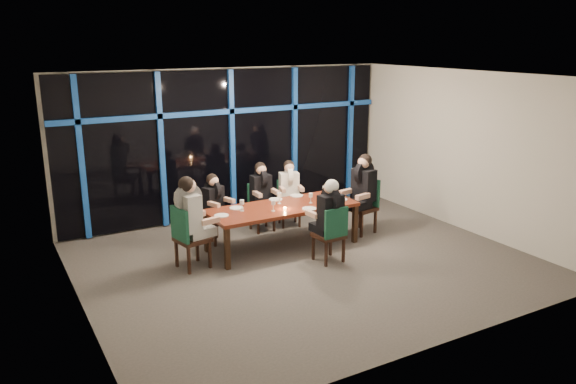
% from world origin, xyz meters
% --- Properties ---
extents(room, '(7.04, 7.00, 3.02)m').
position_xyz_m(room, '(0.00, 0.00, 2.02)').
color(room, '#58524D').
rests_on(room, ground).
extents(window_wall, '(6.86, 0.43, 2.94)m').
position_xyz_m(window_wall, '(0.01, 2.93, 1.55)').
color(window_wall, black).
rests_on(window_wall, ground).
extents(dining_table, '(2.60, 1.00, 0.75)m').
position_xyz_m(dining_table, '(0.00, 0.80, 0.68)').
color(dining_table, maroon).
rests_on(dining_table, ground).
extents(chair_far_left, '(0.51, 0.51, 0.86)m').
position_xyz_m(chair_far_left, '(-0.95, 1.67, 0.48)').
color(chair_far_left, black).
rests_on(chair_far_left, ground).
extents(chair_far_mid, '(0.42, 0.42, 0.90)m').
position_xyz_m(chair_far_mid, '(0.09, 1.84, 0.50)').
color(chair_far_mid, black).
rests_on(chair_far_mid, ground).
extents(chair_far_right, '(0.51, 0.51, 0.88)m').
position_xyz_m(chair_far_right, '(0.71, 1.84, 0.49)').
color(chair_far_right, black).
rests_on(chair_far_right, ground).
extents(chair_end_left, '(0.56, 0.56, 1.03)m').
position_xyz_m(chair_end_left, '(-1.78, 0.68, 0.58)').
color(chair_end_left, black).
rests_on(chair_end_left, ground).
extents(chair_end_right, '(0.56, 0.56, 1.03)m').
position_xyz_m(chair_end_right, '(1.74, 0.75, 0.57)').
color(chair_end_right, black).
rests_on(chair_end_right, ground).
extents(chair_near_mid, '(0.47, 0.47, 0.95)m').
position_xyz_m(chair_near_mid, '(0.35, -0.22, 0.53)').
color(chair_near_mid, black).
rests_on(chair_near_mid, ground).
extents(diner_far_left, '(0.52, 0.59, 0.84)m').
position_xyz_m(diner_far_left, '(-0.93, 1.60, 0.82)').
color(diner_far_left, black).
rests_on(diner_far_left, ground).
extents(diner_far_mid, '(0.45, 0.56, 0.88)m').
position_xyz_m(diner_far_mid, '(0.09, 1.76, 0.86)').
color(diner_far_mid, black).
rests_on(diner_far_mid, ground).
extents(diner_far_right, '(0.51, 0.60, 0.86)m').
position_xyz_m(diner_far_right, '(0.69, 1.77, 0.84)').
color(diner_far_right, white).
rests_on(diner_far_right, ground).
extents(diner_end_left, '(0.68, 0.56, 1.00)m').
position_xyz_m(diner_end_left, '(-1.69, 0.70, 0.98)').
color(diner_end_left, black).
rests_on(diner_end_left, ground).
extents(diner_end_right, '(0.68, 0.56, 1.00)m').
position_xyz_m(diner_end_right, '(1.66, 0.73, 0.98)').
color(diner_end_right, black).
rests_on(diner_end_right, ground).
extents(diner_near_mid, '(0.49, 0.61, 0.93)m').
position_xyz_m(diner_near_mid, '(0.35, -0.14, 0.91)').
color(diner_near_mid, black).
rests_on(diner_near_mid, ground).
extents(plate_far_left, '(0.24, 0.24, 0.01)m').
position_xyz_m(plate_far_left, '(-0.75, 1.07, 0.76)').
color(plate_far_left, white).
rests_on(plate_far_left, dining_table).
extents(plate_far_mid, '(0.24, 0.24, 0.01)m').
position_xyz_m(plate_far_mid, '(0.09, 1.20, 0.76)').
color(plate_far_mid, white).
rests_on(plate_far_mid, dining_table).
extents(plate_far_right, '(0.24, 0.24, 0.01)m').
position_xyz_m(plate_far_right, '(0.53, 1.23, 0.76)').
color(plate_far_right, white).
rests_on(plate_far_right, dining_table).
extents(plate_end_left, '(0.24, 0.24, 0.01)m').
position_xyz_m(plate_end_left, '(-1.14, 0.80, 0.76)').
color(plate_end_left, white).
rests_on(plate_end_left, dining_table).
extents(plate_end_right, '(0.24, 0.24, 0.01)m').
position_xyz_m(plate_end_right, '(1.10, 0.62, 0.76)').
color(plate_end_right, white).
rests_on(plate_end_right, dining_table).
extents(plate_near_mid, '(0.24, 0.24, 0.01)m').
position_xyz_m(plate_near_mid, '(0.31, 0.42, 0.76)').
color(plate_near_mid, white).
rests_on(plate_near_mid, dining_table).
extents(wine_bottle, '(0.08, 0.08, 0.34)m').
position_xyz_m(wine_bottle, '(1.02, 0.64, 0.88)').
color(wine_bottle, black).
rests_on(wine_bottle, dining_table).
extents(water_pitcher, '(0.13, 0.11, 0.21)m').
position_xyz_m(water_pitcher, '(0.80, 0.61, 0.85)').
color(water_pitcher, white).
rests_on(water_pitcher, dining_table).
extents(tea_light, '(0.05, 0.05, 0.03)m').
position_xyz_m(tea_light, '(-0.05, 0.62, 0.77)').
color(tea_light, '#FFA04C').
rests_on(tea_light, dining_table).
extents(wine_glass_a, '(0.07, 0.07, 0.19)m').
position_xyz_m(wine_glass_a, '(-0.27, 0.62, 0.89)').
color(wine_glass_a, silver).
rests_on(wine_glass_a, dining_table).
extents(wine_glass_b, '(0.08, 0.08, 0.19)m').
position_xyz_m(wine_glass_b, '(0.03, 0.96, 0.89)').
color(wine_glass_b, silver).
rests_on(wine_glass_b, dining_table).
extents(wine_glass_c, '(0.07, 0.07, 0.18)m').
position_xyz_m(wine_glass_c, '(0.52, 0.71, 0.88)').
color(wine_glass_c, silver).
rests_on(wine_glass_c, dining_table).
extents(wine_glass_d, '(0.08, 0.08, 0.19)m').
position_xyz_m(wine_glass_d, '(-0.73, 0.88, 0.89)').
color(wine_glass_d, white).
rests_on(wine_glass_d, dining_table).
extents(wine_glass_e, '(0.07, 0.07, 0.19)m').
position_xyz_m(wine_glass_e, '(0.99, 0.98, 0.89)').
color(wine_glass_e, silver).
rests_on(wine_glass_e, dining_table).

